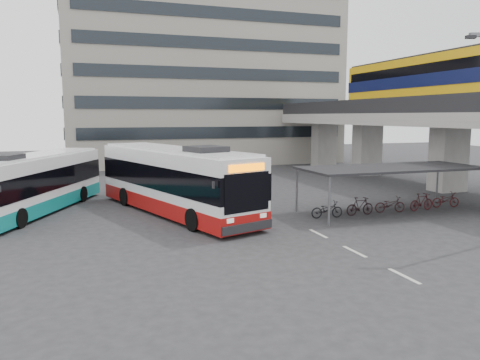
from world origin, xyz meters
name	(u,v)px	position (x,y,z in m)	size (l,w,h in m)	color
ground	(267,238)	(0.00, 0.00, 0.00)	(120.00, 120.00, 0.00)	#28282B
viaduct	(426,103)	(17.00, 10.54, 6.23)	(8.00, 32.00, 9.68)	gray
bike_shelter	(390,185)	(8.50, 3.00, 1.52)	(10.00, 4.00, 2.54)	#595B60
office_block	(200,54)	(6.00, 36.00, 12.50)	(30.00, 15.00, 25.00)	gray
road_markings	(355,252)	(2.50, -3.00, 0.01)	(0.15, 7.60, 0.01)	beige
bus_main	(174,181)	(-2.80, 6.61, 1.79)	(6.74, 13.23, 3.85)	white
bus_teal	(36,184)	(-10.00, 9.36, 1.60)	(7.03, 11.66, 3.44)	white
pedestrian	(226,208)	(-1.05, 2.69, 0.92)	(0.67, 0.44, 1.85)	black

